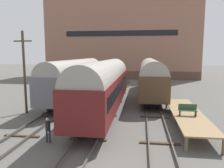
% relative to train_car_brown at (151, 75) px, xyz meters
% --- Properties ---
extents(ground_plane, '(200.00, 200.00, 0.00)m').
position_rel_train_car_brown_xyz_m(ground_plane, '(-4.79, -13.52, -2.89)').
color(ground_plane, '#56544F').
extents(track_left, '(2.60, 60.00, 0.26)m').
position_rel_train_car_brown_xyz_m(track_left, '(-9.58, -13.52, -2.75)').
color(track_left, '#4C4742').
rests_on(track_left, ground).
extents(track_middle, '(2.60, 60.00, 0.26)m').
position_rel_train_car_brown_xyz_m(track_middle, '(-4.79, -13.52, -2.75)').
color(track_middle, '#4C4742').
rests_on(track_middle, ground).
extents(track_right, '(2.60, 60.00, 0.26)m').
position_rel_train_car_brown_xyz_m(track_right, '(0.00, -13.52, -2.75)').
color(track_right, '#4C4742').
rests_on(track_right, ground).
extents(train_car_brown, '(3.12, 18.76, 5.12)m').
position_rel_train_car_brown_xyz_m(train_car_brown, '(0.00, 0.00, 0.00)').
color(train_car_brown, black).
rests_on(train_car_brown, ground).
extents(train_car_grey, '(2.96, 18.54, 5.13)m').
position_rel_train_car_brown_xyz_m(train_car_grey, '(-9.58, -3.20, 0.03)').
color(train_car_grey, black).
rests_on(train_car_grey, ground).
extents(train_car_maroon, '(3.11, 17.49, 5.20)m').
position_rel_train_car_brown_xyz_m(train_car_maroon, '(-4.79, -9.75, 0.05)').
color(train_car_maroon, black).
rests_on(train_car_maroon, ground).
extents(station_platform, '(2.41, 10.93, 1.03)m').
position_rel_train_car_brown_xyz_m(station_platform, '(2.52, -12.16, -1.96)').
color(station_platform, '#8C704C').
rests_on(station_platform, ground).
extents(bench, '(1.40, 0.40, 0.91)m').
position_rel_train_car_brown_xyz_m(bench, '(2.37, -13.09, -1.38)').
color(bench, '#2D4C33').
rests_on(bench, station_platform).
extents(person_worker, '(0.32, 0.32, 1.68)m').
position_rel_train_car_brown_xyz_m(person_worker, '(-7.29, -17.23, -1.89)').
color(person_worker, '#282833').
rests_on(person_worker, ground).
extents(utility_pole, '(1.80, 0.24, 8.00)m').
position_rel_train_car_brown_xyz_m(utility_pole, '(-12.52, -10.57, 1.27)').
color(utility_pole, '#473828').
rests_on(utility_pole, ground).
extents(warehouse_building, '(36.26, 11.71, 19.08)m').
position_rel_train_car_brown_xyz_m(warehouse_building, '(-6.21, 25.82, 6.65)').
color(warehouse_building, brown).
rests_on(warehouse_building, ground).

